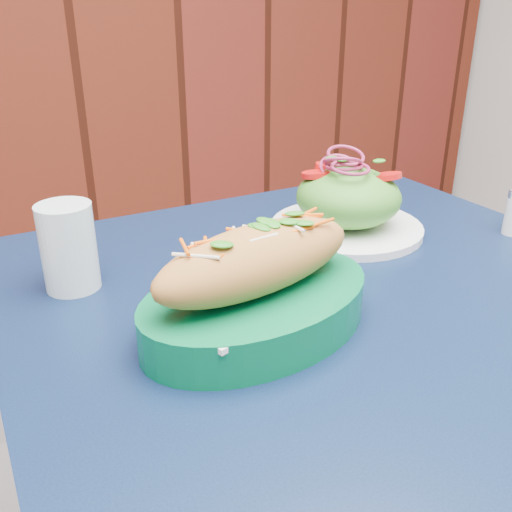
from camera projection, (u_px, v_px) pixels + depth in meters
cafe_table at (345, 354)px, 0.73m from camera, size 0.85×0.85×0.75m
banh_mi_basket at (257, 287)px, 0.60m from camera, size 0.30×0.21×0.13m
salad_plate at (348, 202)px, 0.86m from camera, size 0.23×0.23×0.12m
water_glass at (69, 247)px, 0.69m from camera, size 0.07×0.07×0.11m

